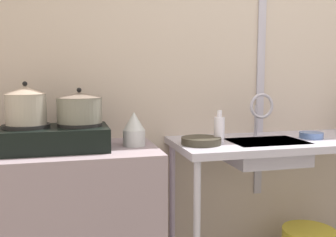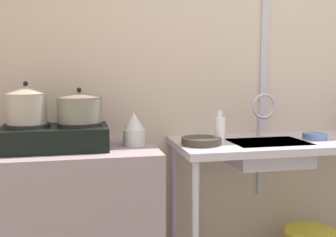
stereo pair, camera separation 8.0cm
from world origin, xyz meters
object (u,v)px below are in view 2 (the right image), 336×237
Objects in this scene: percolator at (134,129)px; sink_basin at (268,153)px; pot_on_left_burner at (26,105)px; pot_on_right_burner at (80,107)px; faucet at (263,109)px; frying_pan at (201,141)px; stove at (54,137)px; small_bowl_on_drainboard at (315,136)px; bottle_by_sink at (220,130)px.

percolator is 0.42× the size of sink_basin.
pot_on_left_burner is 0.55m from percolator.
pot_on_right_burner is 0.31m from percolator.
percolator is at bearing 1.13° from pot_on_left_burner.
frying_pan is (-0.42, -0.13, -0.16)m from faucet.
stove reaches higher than sink_basin.
pot_on_left_burner is 1.52× the size of small_bowl_on_drainboard.
pot_on_right_burner reaches higher than bottle_by_sink.
faucet reaches higher than stove.
pot_on_left_burner is at bearing -178.87° from percolator.
sink_basin is at bearing -2.12° from pot_on_right_burner.
pot_on_left_burner reaches higher than frying_pan.
sink_basin is (1.03, -0.04, -0.28)m from pot_on_right_burner.
bottle_by_sink reaches higher than stove.
small_bowl_on_drainboard is (0.70, 0.02, -0.00)m from frying_pan.
frying_pan is at bearing -179.25° from sink_basin.
faucet is at bearing 16.90° from frying_pan.
stove is 1.47m from small_bowl_on_drainboard.
sink_basin is 1.97× the size of frying_pan.
frying_pan is at bearing -2.78° from pot_on_left_burner.
stove is at bearing -175.93° from faucet.
small_bowl_on_drainboard is (0.30, 0.02, 0.08)m from sink_basin.
bottle_by_sink is (-0.59, -0.01, 0.06)m from small_bowl_on_drainboard.
pot_on_right_burner is 1.35m from small_bowl_on_drainboard.
faucet is at bearing 159.56° from small_bowl_on_drainboard.
pot_on_left_burner is at bearing 178.30° from sink_basin.
pot_on_right_burner reaches higher than small_bowl_on_drainboard.
bottle_by_sink is at bearing -1.85° from stove.
sink_basin is (1.29, -0.04, -0.29)m from pot_on_left_burner.
percolator is at bearing 175.27° from bottle_by_sink.
bottle_by_sink is at bearing -160.06° from faucet.
faucet is (0.78, 0.07, 0.09)m from percolator.
bottle_by_sink is (-0.29, 0.01, 0.14)m from sink_basin.
frying_pan is (0.64, -0.04, -0.19)m from pot_on_right_burner.
faucet is (0.02, 0.12, 0.24)m from sink_basin.
small_bowl_on_drainboard is at bearing 0.80° from bottle_by_sink.
faucet reaches higher than small_bowl_on_drainboard.
stove is at bearing 178.15° from bottle_by_sink.
faucet is 1.47× the size of bottle_by_sink.
sink_basin is at bearing -176.55° from small_bowl_on_drainboard.
pot_on_left_burner is at bearing -176.33° from faucet.
faucet is at bearing 4.56° from pot_on_right_burner.
percolator reaches higher than sink_basin.
frying_pan is (-0.40, -0.01, 0.08)m from sink_basin.
faucet is at bearing 5.42° from percolator.
bottle_by_sink is at bearing -1.61° from pot_on_left_burner.
pot_on_left_burner is at bearing 180.00° from stove.
pot_on_left_burner is 1.61m from small_bowl_on_drainboard.
stove is 3.84× the size of small_bowl_on_drainboard.
small_bowl_on_drainboard is at bearing 1.92° from frying_pan.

